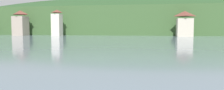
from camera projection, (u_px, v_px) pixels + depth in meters
The scene contains 4 objects.
wooded_hillside at pixel (136, 24), 122.62m from camera, with size 352.00×56.50×33.67m.
shore_building_westcentral at pixel (21, 23), 92.74m from camera, with size 5.16×5.47×10.38m.
shore_building_central at pixel (57, 23), 89.27m from camera, with size 3.60×4.08×10.41m.
shore_building_eastcentral at pixel (185, 24), 81.69m from camera, with size 5.79×5.88×9.33m.
Camera 1 is at (4.28, 14.95, 3.18)m, focal length 35.70 mm.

